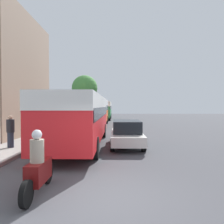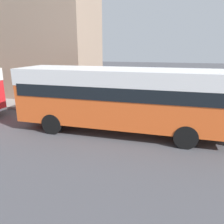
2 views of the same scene
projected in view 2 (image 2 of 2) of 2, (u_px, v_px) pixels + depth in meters
The scene contains 2 objects.
building_midblock at pixel (41, 40), 18.33m from camera, with size 5.50×9.06×9.39m.
bus_following at pixel (120, 92), 10.45m from camera, with size 2.64×9.98×3.10m.
Camera 2 is at (8.07, 22.52, 4.01)m, focal length 35.00 mm.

